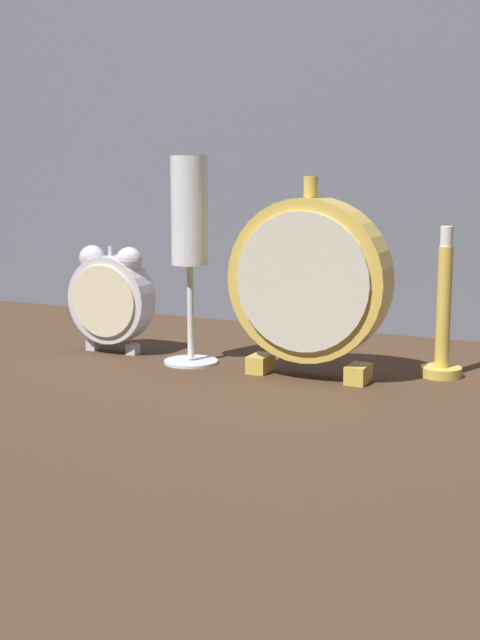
% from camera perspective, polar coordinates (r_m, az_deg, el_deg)
% --- Properties ---
extents(ground_plane, '(4.00, 4.00, 0.00)m').
position_cam_1_polar(ground_plane, '(0.88, -2.27, -4.01)').
color(ground_plane, '#422D1E').
extents(fabric_backdrop_drape, '(1.47, 0.01, 0.68)m').
position_cam_1_polar(fabric_backdrop_drape, '(1.16, 5.53, 16.40)').
color(fabric_backdrop_drape, slate).
rests_on(fabric_backdrop_drape, ground_plane).
extents(alarm_clock_twin_bell, '(0.10, 0.03, 0.12)m').
position_cam_1_polar(alarm_clock_twin_bell, '(1.01, -8.27, 1.65)').
color(alarm_clock_twin_bell, silver).
rests_on(alarm_clock_twin_bell, ground_plane).
extents(mantel_clock_silver, '(0.16, 0.04, 0.20)m').
position_cam_1_polar(mantel_clock_silver, '(0.88, 4.43, 2.47)').
color(mantel_clock_silver, gold).
rests_on(mantel_clock_silver, ground_plane).
extents(champagne_flute, '(0.06, 0.06, 0.22)m').
position_cam_1_polar(champagne_flute, '(0.94, -3.24, 5.83)').
color(champagne_flute, silver).
rests_on(champagne_flute, ground_plane).
extents(brass_candlestick, '(0.04, 0.04, 0.15)m').
position_cam_1_polar(brass_candlestick, '(0.92, 12.86, -0.44)').
color(brass_candlestick, gold).
rests_on(brass_candlestick, ground_plane).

